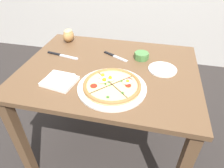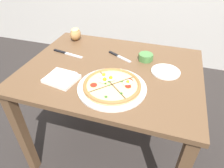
# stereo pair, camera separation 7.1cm
# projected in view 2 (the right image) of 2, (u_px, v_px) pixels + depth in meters

# --- Properties ---
(ground_plane) EXTENTS (12.00, 12.00, 0.00)m
(ground_plane) POSITION_uv_depth(u_px,v_px,m) (112.00, 144.00, 1.73)
(ground_plane) COLOR #2D2826
(dining_table) EXTENTS (1.11, 0.86, 0.77)m
(dining_table) POSITION_uv_depth(u_px,v_px,m) (112.00, 83.00, 1.34)
(dining_table) COLOR brown
(dining_table) RESTS_ON ground_plane
(pizza) EXTENTS (0.38, 0.38, 0.05)m
(pizza) POSITION_uv_depth(u_px,v_px,m) (112.00, 86.00, 1.09)
(pizza) COLOR white
(pizza) RESTS_ON dining_table
(ramekin_bowl) EXTENTS (0.10, 0.10, 0.05)m
(ramekin_bowl) POSITION_uv_depth(u_px,v_px,m) (146.00, 57.00, 1.33)
(ramekin_bowl) COLOR #4C8442
(ramekin_bowl) RESTS_ON dining_table
(napkin_folded) EXTENTS (0.20, 0.18, 0.04)m
(napkin_folded) POSITION_uv_depth(u_px,v_px,m) (61.00, 78.00, 1.15)
(napkin_folded) COLOR white
(napkin_folded) RESTS_ON dining_table
(bread_piece_near) EXTENTS (0.08, 0.11, 0.10)m
(bread_piece_near) POSITION_uv_depth(u_px,v_px,m) (75.00, 34.00, 1.58)
(bread_piece_near) COLOR #B27F47
(bread_piece_near) RESTS_ON dining_table
(knife_main) EXTENTS (0.19, 0.11, 0.01)m
(knife_main) POSITION_uv_depth(u_px,v_px,m) (119.00, 57.00, 1.38)
(knife_main) COLOR silver
(knife_main) RESTS_ON dining_table
(knife_spare) EXTENTS (0.24, 0.06, 0.01)m
(knife_spare) POSITION_uv_depth(u_px,v_px,m) (67.00, 54.00, 1.41)
(knife_spare) COLOR silver
(knife_spare) RESTS_ON dining_table
(side_saucer) EXTENTS (0.18, 0.18, 0.01)m
(side_saucer) POSITION_uv_depth(u_px,v_px,m) (166.00, 72.00, 1.22)
(side_saucer) COLOR white
(side_saucer) RESTS_ON dining_table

